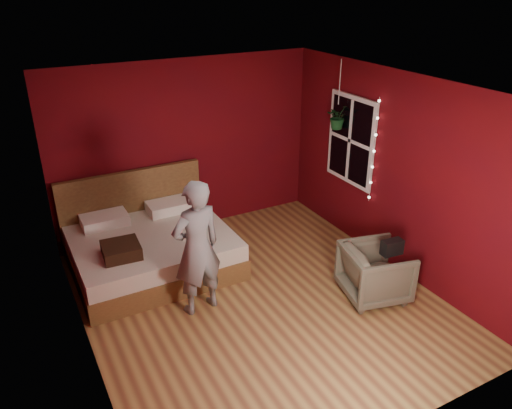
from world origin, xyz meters
name	(u,v)px	position (x,y,z in m)	size (l,w,h in m)	color
floor	(260,300)	(0.00, 0.00, 0.00)	(4.50, 4.50, 0.00)	olive
room_walls	(260,173)	(0.00, 0.00, 1.68)	(4.04, 4.54, 2.62)	#5C090D
window	(351,140)	(1.97, 0.90, 1.50)	(0.05, 0.97, 1.27)	white
fairy_lights	(374,151)	(1.94, 0.37, 1.50)	(0.04, 0.04, 1.45)	silver
bed	(150,246)	(-0.91, 1.42, 0.29)	(2.05, 1.75, 1.13)	brown
person	(197,248)	(-0.70, 0.21, 0.83)	(0.60, 0.40, 1.65)	gray
armchair	(375,272)	(1.29, -0.59, 0.34)	(0.73, 0.75, 0.68)	#686852
handbag	(392,247)	(1.33, -0.76, 0.77)	(0.25, 0.13, 0.18)	black
throw_pillow	(121,250)	(-1.39, 0.98, 0.59)	(0.44, 0.44, 0.16)	#321B10
hanging_plant	(337,117)	(1.86, 1.11, 1.81)	(0.39, 0.36, 0.97)	silver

